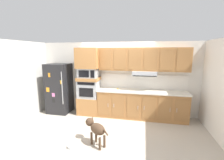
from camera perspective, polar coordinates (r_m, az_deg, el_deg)
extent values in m
plane|color=#B2A899|center=(4.84, -0.65, -16.26)|extent=(9.60, 9.60, 0.00)
cube|color=silver|center=(5.49, 1.83, 0.72)|extent=(6.20, 0.12, 2.50)
cube|color=silver|center=(5.72, -29.25, -0.22)|extent=(0.12, 7.10, 2.50)
cube|color=white|center=(4.71, 34.87, -2.78)|extent=(0.12, 7.10, 2.50)
cube|color=black|center=(5.88, -18.88, -2.88)|extent=(0.76, 0.70, 1.76)
cylinder|color=silver|center=(5.38, -17.91, -2.92)|extent=(0.02, 0.02, 1.10)
cube|color=orange|center=(5.70, -22.60, -3.32)|extent=(0.11, 0.01, 0.15)
cube|color=orange|center=(5.56, -22.17, 1.71)|extent=(0.07, 0.01, 0.14)
cube|color=gold|center=(5.37, -18.30, -0.78)|extent=(0.06, 0.01, 0.12)
cube|color=black|center=(5.69, -20.71, -7.07)|extent=(0.12, 0.01, 0.16)
cube|color=pink|center=(5.63, -20.81, -5.17)|extent=(0.11, 0.01, 0.13)
cube|color=#A8703D|center=(5.63, -8.28, -9.14)|extent=(0.74, 0.62, 0.60)
cube|color=#A8AAAF|center=(5.46, -8.44, -3.19)|extent=(0.70, 0.58, 0.60)
cube|color=black|center=(5.21, -9.55, -4.57)|extent=(0.49, 0.01, 0.30)
cube|color=black|center=(5.14, -9.65, -1.34)|extent=(0.59, 0.01, 0.09)
cylinder|color=#A8AAAF|center=(5.14, -9.71, -2.54)|extent=(0.56, 0.02, 0.02)
cube|color=#A8703D|center=(5.39, -8.54, 0.43)|extent=(0.74, 0.62, 0.10)
cube|color=#A8AAAF|center=(5.36, -8.60, 2.64)|extent=(0.64, 0.53, 0.32)
cube|color=black|center=(5.13, -10.40, 2.25)|extent=(0.35, 0.01, 0.22)
cube|color=black|center=(5.03, -7.27, 2.17)|extent=(0.13, 0.01, 0.24)
cube|color=#A8703D|center=(5.32, -8.75, 7.99)|extent=(0.74, 0.62, 0.68)
cube|color=#A8703D|center=(5.27, 10.69, -8.99)|extent=(2.87, 0.60, 0.88)
cube|color=#9A6738|center=(5.13, -3.02, -9.15)|extent=(0.40, 0.01, 0.70)
cylinder|color=#BCBCC1|center=(5.08, -1.48, -9.33)|extent=(0.01, 0.01, 0.12)
cube|color=#9A6738|center=(5.03, 2.32, -9.53)|extent=(0.40, 0.01, 0.70)
cylinder|color=#BCBCC1|center=(5.04, 0.66, -9.48)|extent=(0.01, 0.01, 0.12)
cube|color=#9A6738|center=(4.98, 7.83, -9.83)|extent=(0.40, 0.01, 0.70)
cylinder|color=#BCBCC1|center=(4.96, 9.49, -9.97)|extent=(0.01, 0.01, 0.12)
cube|color=#9A6738|center=(4.98, 13.41, -10.05)|extent=(0.40, 0.01, 0.70)
cylinder|color=#BCBCC1|center=(4.96, 11.73, -10.05)|extent=(0.01, 0.01, 0.12)
cube|color=#9A6738|center=(5.02, 18.96, -10.17)|extent=(0.40, 0.01, 0.70)
cylinder|color=#BCBCC1|center=(5.02, 20.63, -10.25)|extent=(0.01, 0.01, 0.12)
cube|color=#9A6738|center=(5.10, 24.37, -10.20)|extent=(0.40, 0.01, 0.70)
cylinder|color=#BCBCC1|center=(5.06, 22.80, -10.26)|extent=(0.01, 0.01, 0.12)
cube|color=silver|center=(5.13, 10.86, -4.14)|extent=(2.91, 0.64, 0.04)
cube|color=silver|center=(5.36, 11.02, -0.58)|extent=(2.91, 0.02, 0.50)
cube|color=#A8703D|center=(5.11, 11.28, 7.48)|extent=(2.87, 0.34, 0.74)
cube|color=#A8AAAF|center=(5.08, 11.88, 2.46)|extent=(0.76, 0.48, 0.14)
cube|color=black|center=(4.87, 11.85, 1.47)|extent=(0.72, 0.04, 0.02)
cube|color=#9A6738|center=(5.09, -2.43, 7.66)|extent=(0.40, 0.01, 0.63)
cube|color=#9A6738|center=(5.00, 2.94, 7.61)|extent=(0.40, 0.01, 0.63)
cube|color=#9A6738|center=(4.94, 8.47, 7.48)|extent=(0.40, 0.01, 0.63)
cube|color=#9A6738|center=(4.94, 14.05, 7.28)|extent=(0.40, 0.01, 0.63)
cube|color=#9A6738|center=(4.98, 19.59, 7.02)|extent=(0.40, 0.01, 0.63)
cube|color=#9A6738|center=(5.07, 24.99, 6.70)|extent=(0.40, 0.01, 0.63)
cylinder|color=yellow|center=(5.25, 2.16, -3.26)|extent=(0.07, 0.10, 0.03)
cylinder|color=silver|center=(5.28, 3.32, -3.19)|extent=(0.06, 0.11, 0.01)
ellipsoid|color=#473323|center=(3.74, -5.30, -17.54)|extent=(0.50, 0.45, 0.25)
sphere|color=#473323|center=(3.92, -8.22, -15.06)|extent=(0.20, 0.20, 0.20)
ellipsoid|color=#312318|center=(4.01, -9.09, -14.83)|extent=(0.14, 0.13, 0.07)
cone|color=#473323|center=(3.84, -9.00, -14.21)|extent=(0.06, 0.06, 0.06)
cone|color=#473323|center=(3.91, -7.31, -13.68)|extent=(0.06, 0.06, 0.06)
cylinder|color=#473323|center=(3.54, -2.29, -18.76)|extent=(0.14, 0.11, 0.12)
cylinder|color=#473323|center=(3.94, -7.55, -20.58)|extent=(0.06, 0.06, 0.30)
cylinder|color=#473323|center=(4.01, -5.87, -19.93)|extent=(0.06, 0.06, 0.30)
cylinder|color=#473323|center=(3.73, -4.52, -22.41)|extent=(0.06, 0.06, 0.30)
cylinder|color=#473323|center=(3.81, -2.81, -21.66)|extent=(0.06, 0.06, 0.30)
cylinder|color=#B2B7BC|center=(3.97, -14.61, -22.57)|extent=(0.20, 0.20, 0.06)
cylinder|color=brown|center=(3.97, -14.62, -22.46)|extent=(0.15, 0.15, 0.03)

